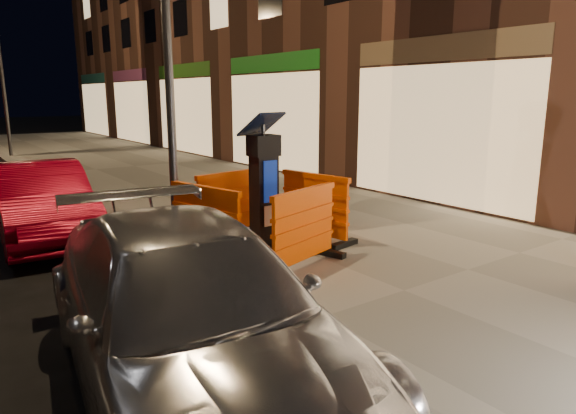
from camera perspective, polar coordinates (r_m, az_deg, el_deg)
ground_plane at (r=5.22m, az=-0.65°, el=-14.98°), size 120.00×120.00×0.00m
sidewalk at (r=7.21m, az=19.32°, el=-7.15°), size 6.00×60.00×0.15m
kerb at (r=5.18m, az=-0.65°, el=-14.25°), size 0.30×60.00×0.15m
parking_kiosk at (r=7.43m, az=-2.69°, el=2.27°), size 0.71×0.71×1.89m
barrier_front at (r=6.76m, az=1.79°, el=-2.36°), size 1.46×0.93×1.05m
barrier_back at (r=8.30m, az=-6.28°, el=0.34°), size 1.42×0.76×1.05m
barrier_kerbside at (r=7.05m, az=-9.12°, el=-1.90°), size 0.87×1.45×1.05m
barrier_bldgside at (r=8.06m, az=2.98°, el=0.04°), size 0.78×1.43×1.05m
car_silver at (r=4.65m, az=-10.58°, el=-18.85°), size 2.57×4.91×1.36m
car_red at (r=9.70m, az=-25.37°, el=-3.16°), size 1.61×3.96×1.28m
street_lamp_mid at (r=7.42m, az=-13.28°, el=17.88°), size 0.12×0.12×6.00m
street_lamp_far at (r=21.99m, az=-29.21°, el=12.81°), size 0.12×0.12×6.00m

